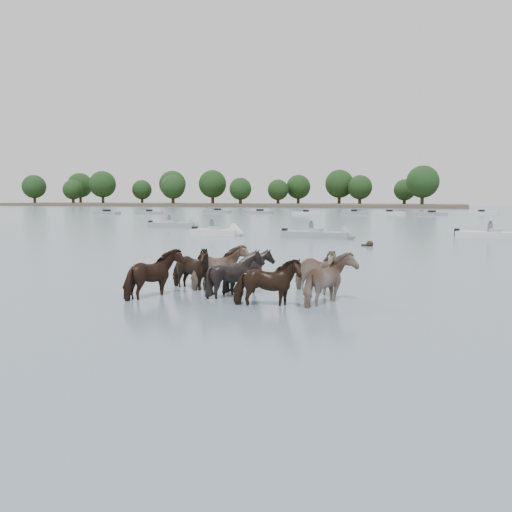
% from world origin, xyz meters
% --- Properties ---
extents(ground, '(400.00, 400.00, 0.00)m').
position_xyz_m(ground, '(0.00, 0.00, 0.00)').
color(ground, slate).
rests_on(ground, ground).
extents(shoreline, '(160.00, 30.00, 1.00)m').
position_xyz_m(shoreline, '(-70.00, 150.00, 0.50)').
color(shoreline, '#4C4233').
rests_on(shoreline, ground).
extents(pony_herd, '(6.70, 4.06, 1.66)m').
position_xyz_m(pony_herd, '(1.32, 1.24, 0.58)').
color(pony_herd, black).
rests_on(pony_herd, ground).
extents(swimming_pony, '(0.72, 0.44, 0.44)m').
position_xyz_m(swimming_pony, '(2.31, 19.16, 0.10)').
color(swimming_pony, black).
rests_on(swimming_pony, ground).
extents(motorboat_a, '(4.58, 1.80, 1.92)m').
position_xyz_m(motorboat_a, '(-9.66, 24.39, 0.23)').
color(motorboat_a, silver).
rests_on(motorboat_a, ground).
extents(motorboat_b, '(5.72, 2.08, 1.92)m').
position_xyz_m(motorboat_b, '(-1.56, 24.39, 0.23)').
color(motorboat_b, gray).
rests_on(motorboat_b, ground).
extents(motorboat_c, '(6.07, 2.57, 1.92)m').
position_xyz_m(motorboat_c, '(10.70, 28.43, 0.22)').
color(motorboat_c, silver).
rests_on(motorboat_c, ground).
extents(motorboat_f, '(5.52, 2.12, 1.92)m').
position_xyz_m(motorboat_f, '(-18.46, 33.26, 0.23)').
color(motorboat_f, gray).
rests_on(motorboat_f, ground).
extents(distant_flotilla, '(103.66, 23.84, 0.93)m').
position_xyz_m(distant_flotilla, '(-1.10, 77.42, 0.26)').
color(distant_flotilla, gray).
rests_on(distant_flotilla, ground).
extents(treeline, '(145.60, 23.66, 12.57)m').
position_xyz_m(treeline, '(-73.92, 149.58, 6.88)').
color(treeline, '#382619').
rests_on(treeline, ground).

